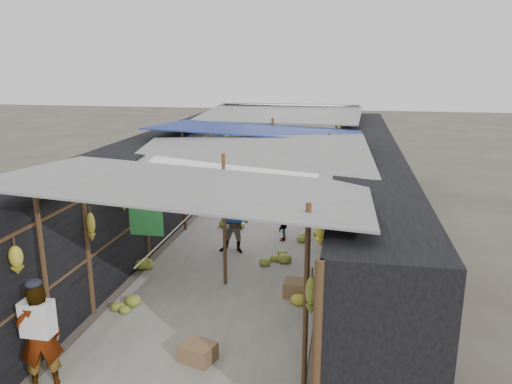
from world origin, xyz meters
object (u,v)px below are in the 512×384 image
Objects in this scene: crate_near at (198,353)px; shopper_blue at (234,222)px; vendor_elderly at (40,337)px; black_basin at (324,194)px; vendor_seated at (282,221)px.

crate_near is 4.31m from shopper_blue.
vendor_elderly is at bearing -101.41° from shopper_blue.
crate_near is 0.32× the size of vendor_elderly.
crate_near is 0.79× the size of black_basin.
vendor_seated reaches higher than crate_near.
shopper_blue reaches higher than black_basin.
shopper_blue is at bearing -44.86° from vendor_seated.
vendor_elderly is (-1.85, -0.93, 0.60)m from crate_near.
vendor_seated is at bearing -100.43° from black_basin.
black_basin is 0.41× the size of shopper_blue.
crate_near reaches higher than black_basin.
black_basin is at bearing 75.53° from shopper_blue.
crate_near is 9.67m from black_basin.
shopper_blue is 1.40m from vendor_seated.
black_basin is at bearing 100.70° from crate_near.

